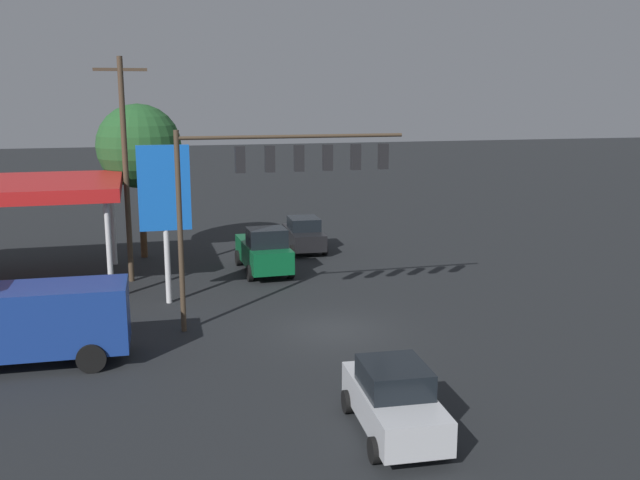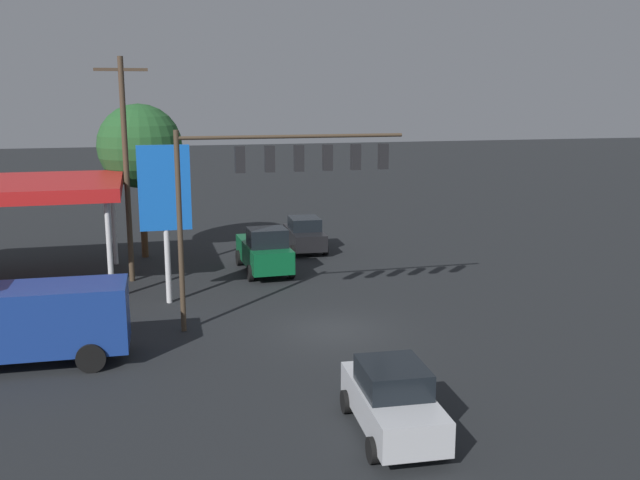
% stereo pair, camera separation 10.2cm
% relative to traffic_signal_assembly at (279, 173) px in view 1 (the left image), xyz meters
% --- Properties ---
extents(ground_plane, '(200.00, 200.00, 0.00)m').
position_rel_traffic_signal_assembly_xyz_m(ground_plane, '(-1.77, 1.33, -5.96)').
color(ground_plane, black).
extents(traffic_signal_assembly, '(8.77, 0.43, 7.61)m').
position_rel_traffic_signal_assembly_xyz_m(traffic_signal_assembly, '(0.00, 0.00, 0.00)').
color(traffic_signal_assembly, '#473828').
rests_on(traffic_signal_assembly, ground).
extents(utility_pole, '(2.40, 0.26, 10.57)m').
position_rel_traffic_signal_assembly_xyz_m(utility_pole, '(5.73, -8.08, -0.39)').
color(utility_pole, '#473828').
rests_on(utility_pole, ground).
extents(price_sign, '(2.17, 0.27, 6.81)m').
position_rel_traffic_signal_assembly_xyz_m(price_sign, '(4.15, -3.93, -1.22)').
color(price_sign, silver).
rests_on(price_sign, ground).
extents(sedan_waiting, '(2.25, 4.49, 1.93)m').
position_rel_traffic_signal_assembly_xyz_m(sedan_waiting, '(-1.08, 9.87, -5.01)').
color(sedan_waiting, silver).
rests_on(sedan_waiting, ground).
extents(sedan_far, '(2.20, 4.47, 1.93)m').
position_rel_traffic_signal_assembly_xyz_m(sedan_far, '(-3.90, -12.65, -5.01)').
color(sedan_far, black).
rests_on(sedan_far, ground).
extents(pickup_parked, '(2.38, 5.25, 2.40)m').
position_rel_traffic_signal_assembly_xyz_m(pickup_parked, '(-0.78, -8.17, -4.85)').
color(pickup_parked, '#0C592D').
rests_on(pickup_parked, ground).
extents(delivery_truck, '(6.86, 2.71, 3.58)m').
position_rel_traffic_signal_assembly_xyz_m(delivery_truck, '(9.33, 2.24, -4.26)').
color(delivery_truck, navy).
rests_on(delivery_truck, ground).
extents(street_tree, '(4.51, 4.51, 8.37)m').
position_rel_traffic_signal_assembly_xyz_m(street_tree, '(5.05, -13.20, 0.13)').
color(street_tree, '#4C331E').
rests_on(street_tree, ground).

